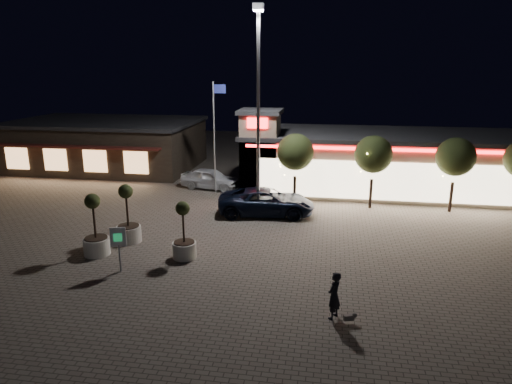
% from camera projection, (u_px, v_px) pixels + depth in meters
% --- Properties ---
extents(ground, '(90.00, 90.00, 0.00)m').
position_uv_depth(ground, '(188.00, 268.00, 21.11)').
color(ground, '#635A50').
rests_on(ground, ground).
extents(retail_building, '(20.40, 8.40, 6.10)m').
position_uv_depth(retail_building, '(374.00, 161.00, 34.05)').
color(retail_building, gray).
rests_on(retail_building, ground).
extents(restaurant_building, '(16.40, 11.00, 4.30)m').
position_uv_depth(restaurant_building, '(107.00, 144.00, 41.73)').
color(restaurant_building, '#382D23').
rests_on(restaurant_building, ground).
extents(floodlight_pole, '(0.60, 0.40, 12.38)m').
position_uv_depth(floodlight_pole, '(258.00, 102.00, 26.52)').
color(floodlight_pole, gray).
rests_on(floodlight_pole, ground).
extents(flagpole, '(0.95, 0.10, 8.00)m').
position_uv_depth(flagpole, '(215.00, 128.00, 32.50)').
color(flagpole, white).
rests_on(flagpole, ground).
extents(string_tree_a, '(2.42, 2.42, 4.79)m').
position_uv_depth(string_tree_a, '(295.00, 152.00, 29.98)').
color(string_tree_a, '#332319').
rests_on(string_tree_a, ground).
extents(string_tree_b, '(2.42, 2.42, 4.79)m').
position_uv_depth(string_tree_b, '(373.00, 155.00, 29.19)').
color(string_tree_b, '#332319').
rests_on(string_tree_b, ground).
extents(string_tree_c, '(2.42, 2.42, 4.79)m').
position_uv_depth(string_tree_c, '(456.00, 157.00, 28.40)').
color(string_tree_c, '#332319').
rests_on(string_tree_c, ground).
extents(pickup_truck, '(6.24, 3.40, 1.66)m').
position_uv_depth(pickup_truck, '(266.00, 202.00, 28.54)').
color(pickup_truck, black).
rests_on(pickup_truck, ground).
extents(white_sedan, '(4.79, 2.57, 1.55)m').
position_uv_depth(white_sedan, '(210.00, 179.00, 34.63)').
color(white_sedan, silver).
rests_on(white_sedan, ground).
extents(pedestrian, '(0.70, 0.80, 1.83)m').
position_uv_depth(pedestrian, '(334.00, 296.00, 16.74)').
color(pedestrian, black).
rests_on(pedestrian, ground).
extents(dog, '(0.51, 0.29, 0.27)m').
position_uv_depth(dog, '(351.00, 317.00, 16.54)').
color(dog, '#59514C').
rests_on(dog, ground).
extents(planter_left, '(1.29, 1.29, 3.16)m').
position_uv_depth(planter_left, '(128.00, 224.00, 24.07)').
color(planter_left, silver).
rests_on(planter_left, ground).
extents(planter_mid, '(1.28, 1.28, 3.14)m').
position_uv_depth(planter_mid, '(96.00, 236.00, 22.43)').
color(planter_mid, silver).
rests_on(planter_mid, ground).
extents(planter_right, '(1.17, 1.17, 2.87)m').
position_uv_depth(planter_right, '(184.00, 241.00, 22.08)').
color(planter_right, silver).
rests_on(planter_right, ground).
extents(valet_sign, '(0.68, 0.27, 2.11)m').
position_uv_depth(valet_sign, '(118.00, 241.00, 20.44)').
color(valet_sign, gray).
rests_on(valet_sign, ground).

